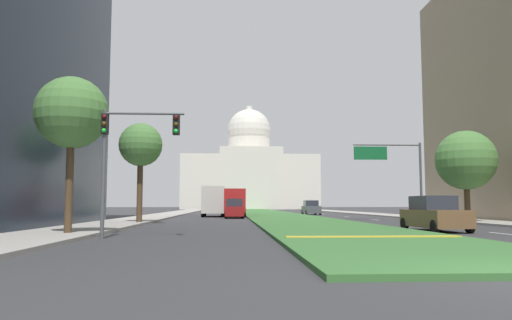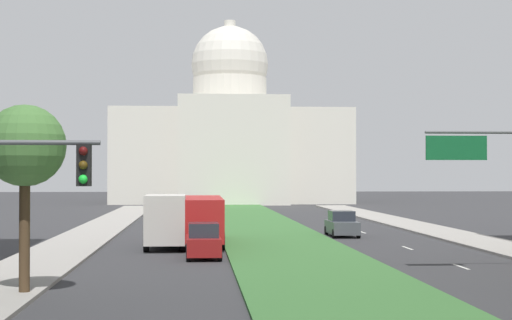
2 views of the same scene
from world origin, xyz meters
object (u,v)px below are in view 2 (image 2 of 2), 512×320
Objects in this scene: capitol_building at (230,143)px; sedan_midblock at (203,242)px; street_tree_left_mid at (25,148)px; city_bus at (202,216)px; overhead_guide_sign at (501,169)px; sedan_distant at (342,224)px; box_truck_delivery at (166,220)px.

capitol_building is 8.27× the size of sedan_midblock.
city_bus is at bearing 73.18° from street_tree_left_mid.
sedan_distant is at bearing 98.97° from overhead_guide_sign.
street_tree_left_mid is 19.83m from box_truck_delivery.
city_bus reaches higher than sedan_midblock.
sedan_distant is (9.92, 14.78, -0.02)m from sedan_midblock.
city_bus reaches higher than sedan_distant.
sedan_distant is (-3.46, 21.92, -3.81)m from overhead_guide_sign.
box_truck_delivery is 0.58× the size of city_bus.
overhead_guide_sign is at bearing 16.90° from street_tree_left_mid.
city_bus is (6.57, 21.72, -3.61)m from street_tree_left_mid.
capitol_building is 8.01× the size of sedan_distant.
sedan_midblock is at bearing -93.21° from capitol_building.
overhead_guide_sign is at bearing -39.70° from box_truck_delivery.
capitol_building reaches higher than overhead_guide_sign.
box_truck_delivery reaches higher than sedan_midblock.
street_tree_left_mid is at bearing -106.82° from city_bus.
box_truck_delivery is at bearing -94.93° from capitol_building.
capitol_building reaches higher than city_bus.
box_truck_delivery is at bearing -127.65° from city_bus.
city_bus is at bearing 90.20° from sedan_midblock.
capitol_building is at bearing 86.43° from city_bus.
overhead_guide_sign is 20.89m from street_tree_left_mid.
street_tree_left_mid is 1.55× the size of sedan_distant.
sedan_distant is at bearing 59.45° from street_tree_left_mid.
box_truck_delivery is at bearing 76.82° from street_tree_left_mid.
capitol_building is at bearing 85.07° from box_truck_delivery.
street_tree_left_mid is 0.63× the size of city_bus.
city_bus is at bearing 52.35° from box_truck_delivery.
overhead_guide_sign is 0.93× the size of street_tree_left_mid.
city_bus is (-0.03, 8.51, 0.91)m from sedan_midblock.
box_truck_delivery is at bearing 140.30° from overhead_guide_sign.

